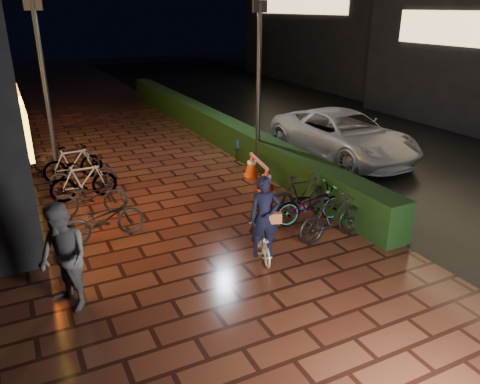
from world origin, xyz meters
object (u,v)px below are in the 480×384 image
traffic_barrier (259,172)px  cyclist (264,229)px  bystander_person (63,258)px  van (343,135)px  cart_assembly (244,145)px

traffic_barrier → cyclist: bearing=-117.4°
bystander_person → van: (9.56, 4.84, -0.17)m
bystander_person → traffic_barrier: bystander_person is taller
bystander_person → cyclist: (3.77, -0.04, -0.28)m
van → traffic_barrier: van is taller
cyclist → traffic_barrier: bearing=62.6°
van → traffic_barrier: (-3.79, -1.01, -0.42)m
van → cart_assembly: van is taller
cart_assembly → cyclist: bearing=-113.6°
traffic_barrier → cart_assembly: size_ratio=1.79×
van → cart_assembly: bearing=155.5°
van → traffic_barrier: 3.94m
traffic_barrier → cart_assembly: cart_assembly is taller
van → cart_assembly: 3.36m
van → traffic_barrier: bearing=-168.7°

